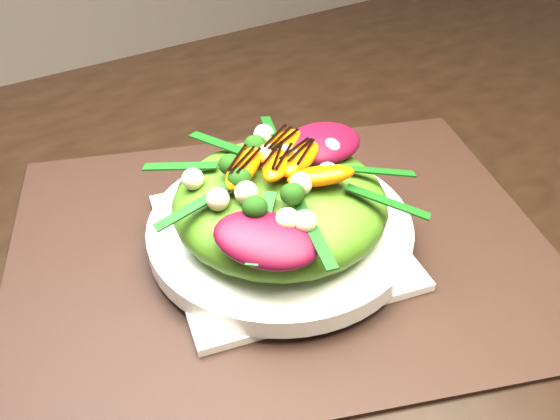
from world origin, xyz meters
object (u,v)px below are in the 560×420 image
salad_bowl (280,229)px  lettuce_mound (280,203)px  plate_base (280,240)px  orange_segment (274,162)px  placemat (280,244)px  dining_table (399,154)px

salad_bowl → lettuce_mound: size_ratio=1.26×
plate_base → orange_segment: bearing=104.9°
placemat → plate_base: plate_base is taller
placemat → dining_table: bearing=19.9°
plate_base → lettuce_mound: 0.05m
lettuce_mound → placemat: bearing=0.0°
dining_table → plate_base: size_ratio=6.95×
dining_table → placemat: (-0.25, -0.09, 0.02)m
plate_base → salad_bowl: 0.01m
salad_bowl → orange_segment: bearing=104.9°
dining_table → salad_bowl: 0.27m
dining_table → plate_base: dining_table is taller
placemat → plate_base: size_ratio=2.40×
salad_bowl → lettuce_mound: (0.00, -0.00, 0.03)m
salad_bowl → plate_base: bearing=-90.0°
plate_base → orange_segment: 0.09m
dining_table → salad_bowl: dining_table is taller
placemat → orange_segment: bearing=104.9°
placemat → orange_segment: size_ratio=8.64×
lettuce_mound → salad_bowl: bearing=90.0°
plate_base → orange_segment: orange_segment is taller
placemat → salad_bowl: bearing=90.0°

